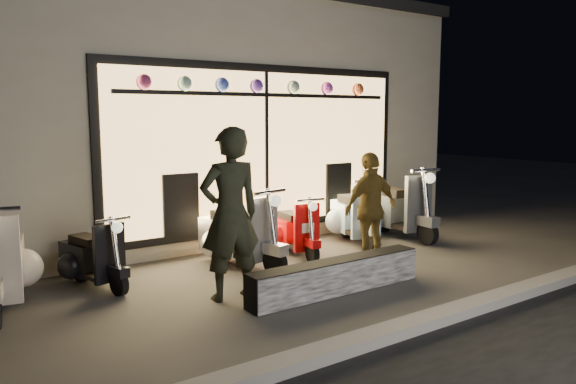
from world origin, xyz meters
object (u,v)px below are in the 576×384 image
(graffiti_barrier, at_px, (336,276))
(scooter_red, at_px, (293,230))
(man, at_px, (230,214))
(scooter_silver, at_px, (235,235))
(woman, at_px, (371,208))

(graffiti_barrier, height_order, scooter_red, scooter_red)
(scooter_red, xyz_separation_m, man, (-1.82, -1.32, 0.63))
(scooter_silver, height_order, woman, woman)
(scooter_silver, xyz_separation_m, man, (-0.76, -1.23, 0.55))
(scooter_silver, height_order, man, man)
(woman, bearing_deg, scooter_red, -62.39)
(scooter_silver, distance_m, scooter_red, 1.07)
(graffiti_barrier, bearing_deg, man, 154.05)
(scooter_silver, bearing_deg, graffiti_barrier, -90.71)
(scooter_red, bearing_deg, woman, -52.33)
(scooter_silver, distance_m, man, 1.55)
(scooter_silver, bearing_deg, woman, -43.42)
(graffiti_barrier, relative_size, woman, 1.51)
(man, bearing_deg, scooter_silver, -116.75)
(graffiti_barrier, height_order, woman, woman)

